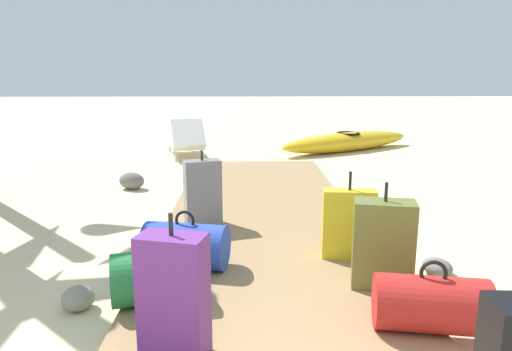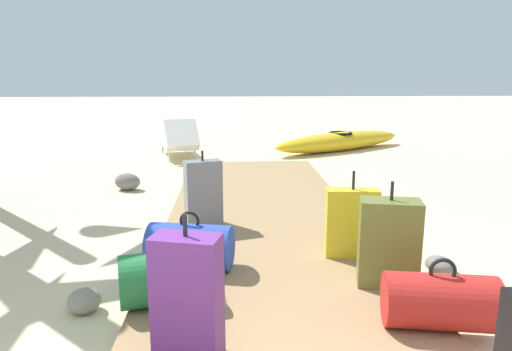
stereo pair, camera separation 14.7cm
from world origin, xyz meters
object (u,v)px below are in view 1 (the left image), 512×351
suitcase_yellow (348,224)px  duffel_bag_blue (186,245)px  suitcase_purple (174,297)px  duffel_bag_red (431,304)px  duffel_bag_green (153,277)px  suitcase_olive (383,244)px  suitcase_grey (203,193)px  lounge_chair (185,141)px  kayak (348,142)px

suitcase_yellow → duffel_bag_blue: bearing=-171.9°
suitcase_purple → duffel_bag_red: bearing=8.5°
duffel_bag_red → duffel_bag_green: size_ratio=1.16×
duffel_bag_red → suitcase_olive: bearing=101.2°
duffel_bag_red → suitcase_purple: 1.54m
suitcase_grey → duffel_bag_red: bearing=-53.2°
suitcase_grey → lounge_chair: suitcase_grey is taller
duffel_bag_blue → suitcase_yellow: bearing=8.1°
suitcase_purple → suitcase_yellow: bearing=48.3°
suitcase_purple → duffel_bag_blue: size_ratio=1.14×
duffel_bag_green → lounge_chair: size_ratio=0.37×
suitcase_yellow → duffel_bag_green: (-1.51, -0.79, -0.11)m
suitcase_olive → suitcase_purple: bearing=-148.7°
suitcase_olive → suitcase_yellow: bearing=102.7°
suitcase_yellow → duffel_bag_blue: (-1.36, -0.19, -0.11)m
duffel_bag_green → kayak: duffel_bag_green is taller
suitcase_grey → lounge_chair: size_ratio=0.47×
duffel_bag_green → kayak: 7.42m
suitcase_olive → suitcase_grey: bearing=134.3°
duffel_bag_blue → kayak: bearing=67.0°
suitcase_grey → suitcase_yellow: 1.59m
suitcase_purple → lounge_chair: (-0.78, 6.76, -0.10)m
duffel_bag_red → kayak: 7.35m
duffel_bag_green → duffel_bag_blue: size_ratio=0.85×
suitcase_olive → duffel_bag_blue: size_ratio=1.09×
suitcase_yellow → suitcase_purple: 1.90m
suitcase_grey → duffel_bag_blue: bearing=-92.3°
suitcase_grey → kayak: size_ratio=0.24×
suitcase_grey → suitcase_olive: bearing=-45.7°
kayak → duffel_bag_red: bearing=-98.3°
suitcase_grey → duffel_bag_blue: (-0.04, -1.09, -0.16)m
suitcase_yellow → suitcase_grey: bearing=145.5°
suitcase_grey → duffel_bag_blue: suitcase_grey is taller
duffel_bag_green → suitcase_yellow: bearing=27.6°
duffel_bag_green → suitcase_purple: bearing=-68.9°
suitcase_yellow → duffel_bag_green: bearing=-152.4°
suitcase_yellow → kayak: suitcase_yellow is taller
duffel_bag_red → lounge_chair: bearing=109.4°
suitcase_yellow → duffel_bag_green: suitcase_yellow is taller
suitcase_yellow → suitcase_purple: suitcase_purple is taller
suitcase_yellow → duffel_bag_blue: suitcase_yellow is taller
suitcase_purple → duffel_bag_blue: suitcase_purple is taller
suitcase_olive → lounge_chair: suitcase_olive is taller
suitcase_yellow → lounge_chair: bearing=111.0°
suitcase_olive → lounge_chair: bearing=110.2°
duffel_bag_blue → lounge_chair: size_ratio=0.44×
suitcase_yellow → duffel_bag_red: size_ratio=1.04×
suitcase_purple → lounge_chair: suitcase_purple is taller
duffel_bag_blue → duffel_bag_green: bearing=-104.2°
duffel_bag_green → suitcase_grey: bearing=83.4°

